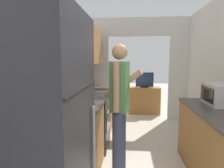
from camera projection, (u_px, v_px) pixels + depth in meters
name	position (u px, v px, depth m)	size (l,w,h in m)	color
wall_left	(60.00, 62.00, 2.68)	(0.38, 6.62, 2.50)	silver
wall_far_with_doorway	(139.00, 62.00, 4.90)	(2.77, 0.06, 2.50)	silver
counter_left	(88.00, 123.00, 3.32)	(0.62, 3.00, 0.89)	#9E6B38
refrigerator	(37.00, 144.00, 1.39)	(0.71, 0.81, 1.82)	black
range_oven	(90.00, 121.00, 3.42)	(0.66, 0.74, 1.03)	black
person	(119.00, 106.00, 2.51)	(0.54, 0.43, 1.68)	#384266
microwave	(220.00, 94.00, 2.66)	(0.34, 0.51, 0.28)	#B7B7BC
tv_cabinet	(144.00, 100.00, 5.59)	(0.86, 0.42, 0.73)	#9E6B38
television	(145.00, 80.00, 5.48)	(0.48, 0.16, 0.41)	black
knife	(91.00, 91.00, 3.87)	(0.05, 0.35, 0.02)	#B7B7BC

